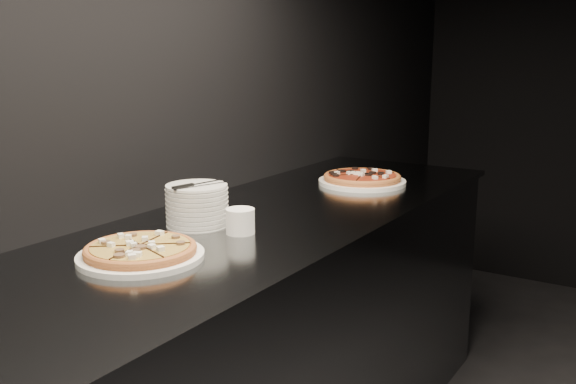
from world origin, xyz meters
The scene contains 7 objects.
wall_left centered at (-2.50, 0.00, 1.40)m, with size 0.02×5.00×2.80m, color black.
counter centered at (-2.13, 0.00, 0.46)m, with size 0.74×2.44×0.92m.
pizza_mushroom centered at (-2.15, -0.52, 0.94)m, with size 0.37×0.37×0.04m.
pizza_tomato centered at (-2.10, 0.66, 0.94)m, with size 0.38×0.38×0.04m.
plate_stack centered at (-2.25, -0.18, 0.98)m, with size 0.19×0.19×0.13m.
cutlery centered at (-2.24, -0.20, 1.05)m, with size 0.10×0.19×0.01m.
ramekin centered at (-2.08, -0.19, 0.96)m, with size 0.09×0.09×0.07m.
Camera 1 is at (-0.98, -1.65, 1.45)m, focal length 40.00 mm.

